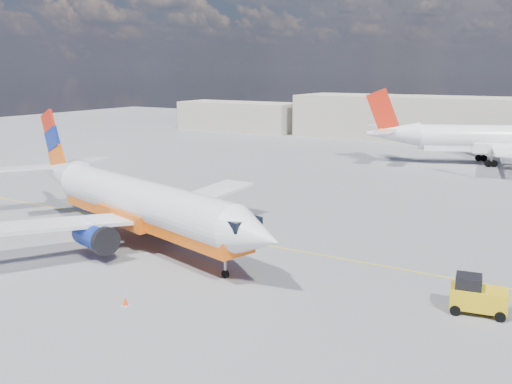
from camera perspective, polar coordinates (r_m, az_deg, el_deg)
The scene contains 8 objects.
ground at distance 40.99m, azimuth -2.45°, elevation -6.20°, with size 240.00×240.00×0.00m, color slate.
taxi_line at distance 43.40m, azimuth -0.27°, elevation -5.12°, with size 70.00×0.15×0.01m, color yellow.
terminal_main at distance 109.12m, azimuth 22.15°, elevation 6.60°, with size 70.00×14.00×8.00m, color beige.
terminal_annex at distance 124.20m, azimuth -1.69°, elevation 7.59°, with size 26.00×10.00×6.00m, color beige.
main_jet at distance 43.69m, azimuth -11.90°, elevation -0.99°, with size 31.35×23.89×9.48m.
second_jet at distance 85.36m, azimuth 22.80°, elevation 4.88°, with size 33.71×25.37×10.41m.
gse_tug at distance 33.38m, azimuth 21.20°, elevation -9.64°, with size 3.11×2.21×2.06m.
traffic_cone at distance 33.11m, azimuth -12.94°, elevation -10.63°, with size 0.37×0.37×0.52m.
Camera 1 is at (21.35, -32.52, 12.91)m, focal length 40.00 mm.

